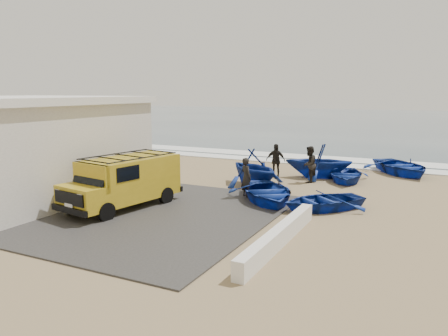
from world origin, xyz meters
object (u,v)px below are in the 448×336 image
at_px(boat_far_right, 401,166).
at_px(boat_near_right, 323,201).
at_px(boat_mid_left, 254,167).
at_px(building, 16,146).
at_px(boat_near_left, 267,192).
at_px(parapet, 279,236).
at_px(fisherman_front, 246,178).
at_px(fisherman_middle, 309,164).
at_px(van, 125,180).
at_px(boat_mid_right, 345,175).
at_px(boat_far_left, 319,161).
at_px(fisherman_back, 276,161).

bearing_deg(boat_far_right, boat_near_right, -138.58).
relative_size(boat_mid_left, boat_far_right, 0.79).
bearing_deg(building, boat_near_left, 19.58).
distance_m(boat_mid_left, boat_far_right, 8.88).
bearing_deg(parapet, boat_near_right, 87.71).
relative_size(building, boat_near_left, 2.35).
relative_size(building, boat_far_right, 2.20).
relative_size(boat_near_left, fisherman_front, 2.30).
xyz_separation_m(boat_near_left, fisherman_middle, (0.49, 4.65, 0.50)).
bearing_deg(fisherman_front, fisherman_middle, -70.78).
bearing_deg(boat_near_right, parapet, -48.95).
distance_m(parapet, van, 7.02).
relative_size(boat_mid_right, boat_far_right, 0.79).
relative_size(boat_far_left, fisherman_front, 1.97).
height_order(boat_mid_right, fisherman_middle, fisherman_middle).
height_order(boat_near_left, boat_near_right, boat_near_left).
xyz_separation_m(boat_far_left, boat_far_right, (3.85, 3.00, -0.46)).
bearing_deg(van, building, -166.85).
height_order(parapet, boat_far_left, boat_far_left).
height_order(boat_near_left, fisherman_middle, fisherman_middle).
height_order(van, boat_far_right, van).
relative_size(boat_near_left, boat_mid_right, 1.18).
height_order(parapet, boat_near_left, boat_near_left).
distance_m(building, fisherman_back, 12.57).
height_order(fisherman_front, fisherman_middle, fisherman_middle).
distance_m(van, boat_near_left, 5.76).
bearing_deg(fisherman_back, building, -140.18).
height_order(building, fisherman_middle, building).
relative_size(boat_near_left, fisherman_middle, 2.18).
bearing_deg(van, boat_mid_right, 62.72).
distance_m(parapet, boat_mid_left, 8.37).
bearing_deg(boat_mid_left, boat_mid_right, -18.13).
bearing_deg(boat_near_right, fisherman_back, 169.24).
bearing_deg(boat_far_left, parapet, -7.61).
bearing_deg(fisherman_back, fisherman_middle, -20.53).
bearing_deg(boat_near_left, boat_near_right, -37.67).
relative_size(van, fisherman_back, 2.83).
relative_size(building, fisherman_back, 5.25).
relative_size(parapet, van, 1.18).
bearing_deg(boat_mid_right, boat_far_right, 43.25).
bearing_deg(fisherman_front, boat_far_left, -67.23).
height_order(boat_near_left, fisherman_back, fisherman_back).
xyz_separation_m(fisherman_front, fisherman_middle, (1.55, 4.34, 0.05)).
bearing_deg(boat_near_right, van, -112.28).
distance_m(building, boat_mid_right, 15.64).
bearing_deg(boat_near_left, boat_far_left, 49.93).
relative_size(van, fisherman_front, 2.91).
distance_m(parapet, boat_far_right, 13.93).
bearing_deg(fisherman_middle, fisherman_front, -11.16).
height_order(building, fisherman_front, building).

